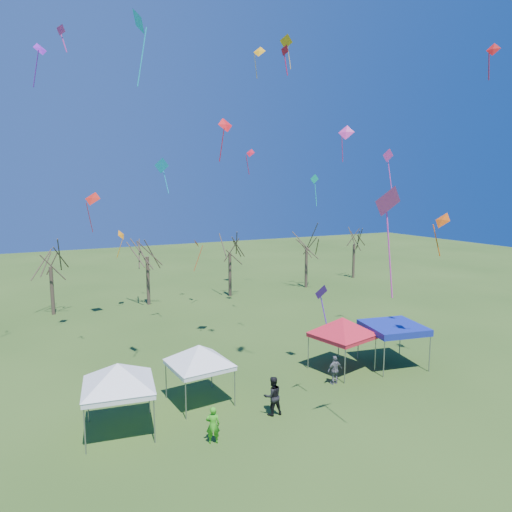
{
  "coord_description": "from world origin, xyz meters",
  "views": [
    {
      "loc": [
        -12.49,
        -18.41,
        11.02
      ],
      "look_at": [
        -1.63,
        3.0,
        7.47
      ],
      "focal_mm": 32.0,
      "sensor_mm": 36.0,
      "label": 1
    }
  ],
  "objects": [
    {
      "name": "kite_22",
      "position": [
        1.7,
        21.8,
        5.89
      ],
      "size": [
        0.93,
        0.93,
        2.96
      ],
      "rotation": [
        0.0,
        0.0,
        1.51
      ],
      "color": "red",
      "rests_on": "ground"
    },
    {
      "name": "kite_19",
      "position": [
        4.96,
        17.08,
        13.99
      ],
      "size": [
        0.84,
        0.93,
        2.19
      ],
      "rotation": [
        0.0,
        0.0,
        5.32
      ],
      "color": "red",
      "rests_on": "ground"
    },
    {
      "name": "kite_6",
      "position": [
        10.28,
        20.29,
        24.56
      ],
      "size": [
        1.4,
        0.77,
        3.16
      ],
      "rotation": [
        0.0,
        0.0,
        3.06
      ],
      "color": "#F2A519",
      "rests_on": "ground"
    },
    {
      "name": "tent_blue",
      "position": [
        7.62,
        2.22,
        2.42
      ],
      "size": [
        3.93,
        3.93,
        2.63
      ],
      "rotation": [
        0.0,
        0.0,
        -0.2
      ],
      "color": "gray",
      "rests_on": "ground"
    },
    {
      "name": "kite_2",
      "position": [
        -7.58,
        20.1,
        10.24
      ],
      "size": [
        1.66,
        1.61,
        3.32
      ],
      "rotation": [
        0.0,
        0.0,
        5.59
      ],
      "color": "red",
      "rests_on": "ground"
    },
    {
      "name": "tree_1",
      "position": [
        -10.77,
        24.65,
        5.79
      ],
      "size": [
        3.42,
        3.42,
        7.54
      ],
      "color": "#3D2D21",
      "rests_on": "ground"
    },
    {
      "name": "tree_3",
      "position": [
        6.03,
        24.04,
        6.08
      ],
      "size": [
        3.59,
        3.59,
        7.91
      ],
      "color": "#3D2D21",
      "rests_on": "ground"
    },
    {
      "name": "kite_11",
      "position": [
        -3.28,
        15.1,
        12.69
      ],
      "size": [
        1.25,
        0.79,
        2.64
      ],
      "rotation": [
        0.0,
        0.0,
        3.41
      ],
      "color": "#0D9DC9",
      "rests_on": "ground"
    },
    {
      "name": "kite_27",
      "position": [
        7.32,
        -1.27,
        9.34
      ],
      "size": [
        0.69,
        1.03,
        2.45
      ],
      "rotation": [
        0.0,
        0.0,
        4.67
      ],
      "color": "#F0550C",
      "rests_on": "ground"
    },
    {
      "name": "kite_1",
      "position": [
        0.29,
        -0.28,
        5.96
      ],
      "size": [
        0.99,
        0.67,
        2.06
      ],
      "rotation": [
        0.0,
        0.0,
        3.38
      ],
      "color": "#5D19B3",
      "rests_on": "ground"
    },
    {
      "name": "kite_7",
      "position": [
        -11.0,
        13.44,
        19.35
      ],
      "size": [
        1.09,
        1.02,
        2.68
      ],
      "rotation": [
        0.0,
        0.0,
        0.55
      ],
      "color": "purple",
      "rests_on": "ground"
    },
    {
      "name": "kite_20",
      "position": [
        -10.18,
        8.5,
        19.12
      ],
      "size": [
        0.64,
        0.59,
        1.38
      ],
      "rotation": [
        0.0,
        0.0,
        3.82
      ],
      "color": "#EA34A1",
      "rests_on": "ground"
    },
    {
      "name": "ground",
      "position": [
        0.0,
        0.0,
        0.0
      ],
      "size": [
        140.0,
        140.0,
        0.0
      ],
      "primitive_type": "plane",
      "color": "#2D4C18",
      "rests_on": "ground"
    },
    {
      "name": "kite_8",
      "position": [
        -7.1,
        4.25,
        18.72
      ],
      "size": [
        0.64,
        1.22,
        3.57
      ],
      "rotation": [
        0.0,
        0.0,
        1.55
      ],
      "color": "#0DB3CB",
      "rests_on": "ground"
    },
    {
      "name": "kite_13",
      "position": [
        -4.91,
        23.08,
        6.92
      ],
      "size": [
        1.05,
        1.09,
        2.51
      ],
      "rotation": [
        0.0,
        0.0,
        0.85
      ],
      "color": "orange",
      "rests_on": "ground"
    },
    {
      "name": "kite_12",
      "position": [
        15.12,
        22.35,
        11.99
      ],
      "size": [
        1.07,
        0.46,
        3.37
      ],
      "rotation": [
        0.0,
        0.0,
        3.15
      ],
      "color": "#0DCBAD",
      "rests_on": "ground"
    },
    {
      "name": "tent_red",
      "position": [
        4.28,
        3.06,
        3.09
      ],
      "size": [
        4.24,
        4.24,
        3.83
      ],
      "rotation": [
        0.0,
        0.0,
        0.22
      ],
      "color": "gray",
      "rests_on": "ground"
    },
    {
      "name": "kite_9",
      "position": [
        7.98,
        -3.07,
        17.55
      ],
      "size": [
        0.48,
        0.7,
        1.7
      ],
      "rotation": [
        0.0,
        0.0,
        5.1
      ],
      "color": "red",
      "rests_on": "ground"
    },
    {
      "name": "person_dark",
      "position": [
        -2.23,
        0.03,
        0.97
      ],
      "size": [
        1.01,
        0.82,
        1.94
      ],
      "primitive_type": "imported",
      "rotation": [
        0.0,
        0.0,
        3.05
      ],
      "color": "black",
      "rests_on": "ground"
    },
    {
      "name": "kite_24",
      "position": [
        -1.01,
        8.42,
        14.91
      ],
      "size": [
        1.13,
        0.75,
        2.72
      ],
      "rotation": [
        0.0,
        0.0,
        0.18
      ],
      "color": "red",
      "rests_on": "ground"
    },
    {
      "name": "kite_3",
      "position": [
        8.1,
        21.51,
        23.72
      ],
      "size": [
        1.34,
        1.36,
        2.91
      ],
      "rotation": [
        0.0,
        0.0,
        5.47
      ],
      "color": "#FFA60D",
      "rests_on": "ground"
    },
    {
      "name": "tent_white_west",
      "position": [
        -9.22,
        1.76,
        3.06
      ],
      "size": [
        4.25,
        4.25,
        3.8
      ],
      "rotation": [
        0.0,
        0.0,
        -0.16
      ],
      "color": "gray",
      "rests_on": "ground"
    },
    {
      "name": "tree_2",
      "position": [
        -2.37,
        24.38,
        6.29
      ],
      "size": [
        3.71,
        3.71,
        8.18
      ],
      "color": "#3D2D21",
      "rests_on": "ground"
    },
    {
      "name": "person_grey",
      "position": [
        2.65,
        1.54,
        0.83
      ],
      "size": [
        0.98,
        0.42,
        1.66
      ],
      "primitive_type": "imported",
      "rotation": [
        0.0,
        0.0,
        3.16
      ],
      "color": "slate",
      "rests_on": "ground"
    },
    {
      "name": "kite_17",
      "position": [
        10.94,
        6.95,
        13.32
      ],
      "size": [
        0.99,
        0.59,
        3.07
      ],
      "rotation": [
        0.0,
        0.0,
        3.14
      ],
      "color": "#F636AC",
      "rests_on": "ground"
    },
    {
      "name": "kite_25",
      "position": [
        2.34,
        0.73,
        13.83
      ],
      "size": [
        0.85,
        0.91,
        1.87
      ],
      "rotation": [
        0.0,
        0.0,
        5.41
      ],
      "color": "#DC3094",
      "rests_on": "ground"
    },
    {
      "name": "person_green",
      "position": [
        -5.77,
        -1.01,
        0.83
      ],
      "size": [
        0.7,
        0.57,
        1.66
      ],
      "primitive_type": "imported",
      "rotation": [
        0.0,
        0.0,
        2.82
      ],
      "color": "green",
      "rests_on": "ground"
    },
    {
      "name": "kite_5",
      "position": [
        -0.02,
        -4.98,
        10.51
      ],
      "size": [
        1.41,
        0.84,
        4.44
      ],
      "rotation": [
        0.0,
        0.0,
        3.21
      ],
      "color": "#EF35AB",
      "rests_on": "ground"
    },
    {
      "name": "kite_18",
      "position": [
        1.93,
        6.26,
        19.1
      ],
      "size": [
        0.75,
        0.55,
        1.75
      ],
      "rotation": [
        0.0,
        0.0,
        3.47
      ],
      "color": "red",
      "rests_on": "ground"
    },
    {
      "name": "tree_4",
      "position": [
        15.36,
        24.0,
        6.06
      ],
      "size": [
        3.58,
        3.58,
        7.89
      ],
      "color": "#3D2D21",
      "rests_on": "ground"
    },
    {
      "name": "tent_white_mid",
      "position": [
        -4.95,
        2.92,
        2.88
      ],
      "size": [
        4.04,
        4.04,
        3.57
      ],
      "rotation": [
        0.0,
        0.0,
        0.08
      ],
      "color": "gray",
      "rests_on": "ground"
    },
    {
      "name": "tree_5",
      "position": [
        23.72,
        26.07,
        5.73
      ],
      "size": [
        3.39,
        3.39,
        7.46
      ],
      "color": "#3D2D21",
      "rests_on": "ground"
    }
  ]
}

